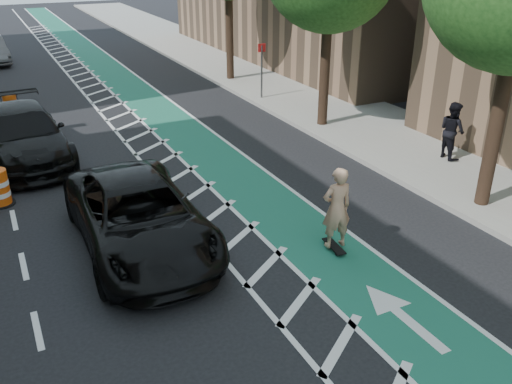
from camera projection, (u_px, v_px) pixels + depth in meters
ground at (202, 285)px, 11.13m from camera, size 120.00×120.00×0.00m
bike_lane at (178, 128)px, 20.45m from camera, size 2.00×90.00×0.01m
buffer_strip at (139, 134)px, 19.84m from camera, size 1.40×90.00×0.01m
sidewalk_right at (323, 105)px, 23.08m from camera, size 5.00×90.00×0.15m
curb_right at (272, 112)px, 22.08m from camera, size 0.12×90.00×0.16m
sign_post at (262, 70)px, 23.38m from camera, size 0.35×0.08×2.47m
skateboard at (334, 246)px, 12.37m from camera, size 0.31×0.81×0.11m
skateboarder at (337, 208)px, 11.96m from camera, size 0.75×0.54×1.91m
suv_near at (139, 216)px, 12.19m from camera, size 2.67×5.69×1.57m
suv_far at (24, 135)px, 17.19m from camera, size 2.66×5.89×1.67m
pedestrian at (452, 130)px, 16.89m from camera, size 0.79×0.96×1.81m
barrel_b at (6, 138)px, 18.09m from camera, size 0.70×0.70×0.95m
barrel_c at (11, 106)px, 21.69m from camera, size 0.65×0.65×0.88m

